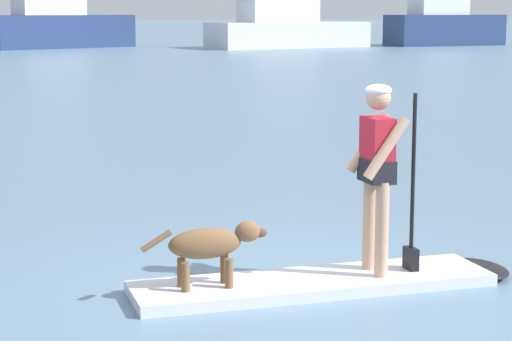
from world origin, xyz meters
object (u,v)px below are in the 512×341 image
object	(u,v)px
dog	(211,245)
moored_boat_far_starboard	(58,22)
moored_boat_starboard	(443,22)
person_paddler	(379,165)
paddleboard	(337,281)
moored_boat_port	(285,24)

from	to	relation	value
dog	moored_boat_far_starboard	xyz separation A→B (m)	(15.86, 52.22, 1.16)
dog	moored_boat_starboard	world-z (taller)	moored_boat_starboard
person_paddler	dog	size ratio (longest dim) A/B	1.55
paddleboard	dog	size ratio (longest dim) A/B	3.28
moored_boat_far_starboard	moored_boat_port	distance (m)	14.32
dog	moored_boat_port	xyz separation A→B (m)	(28.49, 45.47, 1.02)
paddleboard	moored_boat_port	xyz separation A→B (m)	(27.37, 45.72, 1.44)
person_paddler	moored_boat_starboard	distance (m)	58.30
paddleboard	moored_boat_port	world-z (taller)	moored_boat_port
moored_boat_far_starboard	moored_boat_starboard	bearing A→B (deg)	-19.78
paddleboard	dog	bearing A→B (deg)	167.48
moored_boat_starboard	moored_boat_far_starboard	bearing A→B (deg)	160.22
paddleboard	moored_boat_far_starboard	distance (m)	54.52
moored_boat_port	moored_boat_starboard	distance (m)	11.46
dog	moored_boat_starboard	size ratio (longest dim) A/B	0.13
moored_boat_far_starboard	moored_boat_port	size ratio (longest dim) A/B	1.03
paddleboard	moored_boat_starboard	size ratio (longest dim) A/B	0.43
moored_boat_far_starboard	moored_boat_port	world-z (taller)	moored_boat_far_starboard
moored_boat_starboard	paddleboard	bearing A→B (deg)	-131.41
dog	moored_boat_starboard	xyz separation A→B (m)	(39.79, 43.61, 1.11)
moored_boat_far_starboard	paddleboard	bearing A→B (deg)	-105.70
paddleboard	moored_boat_far_starboard	world-z (taller)	moored_boat_far_starboard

